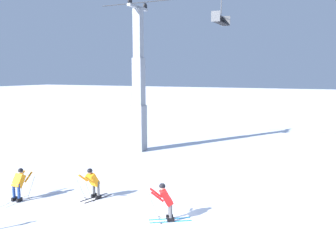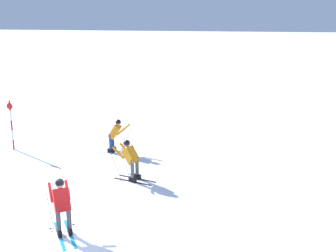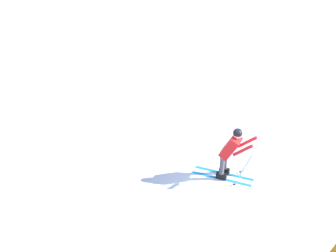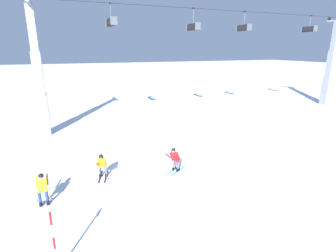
# 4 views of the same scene
# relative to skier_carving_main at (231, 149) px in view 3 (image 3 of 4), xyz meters

# --- Properties ---
(ground_plane) EXTENTS (260.00, 260.00, 0.00)m
(ground_plane) POSITION_rel_skier_carving_main_xyz_m (-0.50, 0.31, -0.89)
(ground_plane) COLOR white
(skier_carving_main) EXTENTS (1.67, 1.36, 1.67)m
(skier_carving_main) POSITION_rel_skier_carving_main_xyz_m (0.00, 0.00, 0.00)
(skier_carving_main) COLOR #198CCC
(skier_carving_main) RESTS_ON ground_plane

